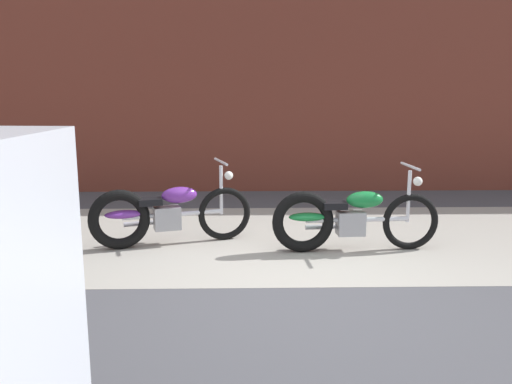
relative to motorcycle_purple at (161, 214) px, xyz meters
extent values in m
plane|color=#47474C|center=(1.54, -1.47, -0.40)|extent=(80.00, 80.00, 0.00)
cube|color=#9E998E|center=(1.54, 0.28, -0.40)|extent=(36.00, 3.50, 0.01)
cube|color=brown|center=(1.54, 3.73, 2.11)|extent=(36.00, 0.50, 5.03)
torus|color=black|center=(0.77, 0.23, -0.06)|extent=(0.67, 0.28, 0.68)
torus|color=black|center=(-0.47, -0.15, -0.03)|extent=(0.74, 0.34, 0.73)
cylinder|color=silver|center=(0.15, 0.04, -0.02)|extent=(1.20, 0.41, 0.06)
cube|color=#99999E|center=(0.07, 0.02, -0.06)|extent=(0.37, 0.30, 0.28)
ellipsoid|color=#6B2D93|center=(0.23, 0.07, 0.22)|extent=(0.48, 0.31, 0.20)
ellipsoid|color=#6B2D93|center=(-0.42, -0.13, 0.03)|extent=(0.47, 0.30, 0.10)
cube|color=black|center=(-0.12, -0.04, 0.16)|extent=(0.33, 0.27, 0.08)
cylinder|color=silver|center=(0.73, 0.22, 0.25)|extent=(0.05, 0.05, 0.62)
cylinder|color=silver|center=(0.73, 0.22, 0.61)|extent=(0.20, 0.56, 0.03)
sphere|color=white|center=(0.83, 0.25, 0.43)|extent=(0.11, 0.11, 0.11)
cylinder|color=silver|center=(-0.20, 0.09, -0.14)|extent=(0.54, 0.22, 0.06)
torus|color=black|center=(3.01, -0.23, -0.06)|extent=(0.68, 0.12, 0.68)
torus|color=black|center=(1.71, -0.31, -0.03)|extent=(0.74, 0.17, 0.73)
cylinder|color=silver|center=(2.36, -0.27, -0.02)|extent=(1.24, 0.13, 0.06)
cube|color=#99999E|center=(2.28, -0.27, -0.06)|extent=(0.33, 0.24, 0.28)
ellipsoid|color=#197A38|center=(2.44, -0.26, 0.22)|extent=(0.45, 0.22, 0.20)
ellipsoid|color=#197A38|center=(1.76, -0.30, 0.03)|extent=(0.45, 0.21, 0.10)
cube|color=black|center=(2.08, -0.28, 0.16)|extent=(0.29, 0.22, 0.08)
cylinder|color=silver|center=(2.97, -0.23, 0.25)|extent=(0.05, 0.05, 0.62)
cylinder|color=silver|center=(2.97, -0.23, 0.61)|extent=(0.07, 0.58, 0.03)
sphere|color=white|center=(3.07, -0.22, 0.43)|extent=(0.11, 0.11, 0.11)
cylinder|color=silver|center=(2.03, -0.14, -0.14)|extent=(0.55, 0.09, 0.06)
camera|label=1|loc=(1.03, -6.35, 1.51)|focal=37.30mm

